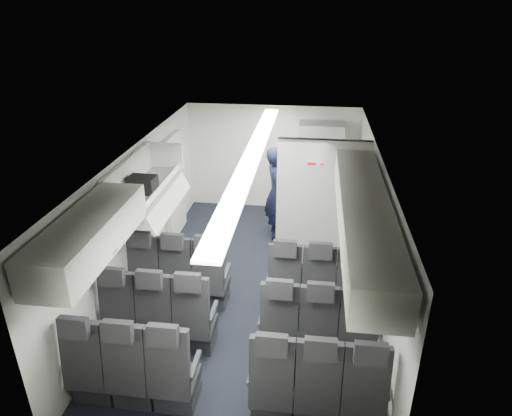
% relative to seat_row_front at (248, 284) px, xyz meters
% --- Properties ---
extents(cabin_shell, '(3.41, 6.01, 2.16)m').
position_rel_seat_row_front_xyz_m(cabin_shell, '(0.00, 0.53, 0.72)').
color(cabin_shell, black).
rests_on(cabin_shell, ground).
extents(seat_row_front, '(3.33, 0.56, 1.24)m').
position_rel_seat_row_front_xyz_m(seat_row_front, '(0.00, 0.00, 0.00)').
color(seat_row_front, '#242326').
rests_on(seat_row_front, cabin_shell).
extents(seat_row_mid, '(3.33, 0.56, 1.24)m').
position_rel_seat_row_front_xyz_m(seat_row_mid, '(0.00, -0.90, 0.00)').
color(seat_row_mid, '#242326').
rests_on(seat_row_mid, cabin_shell).
extents(seat_row_rear, '(3.33, 0.56, 1.24)m').
position_rel_seat_row_front_xyz_m(seat_row_rear, '(0.00, -1.80, 0.00)').
color(seat_row_rear, '#242326').
rests_on(seat_row_rear, cabin_shell).
extents(overhead_bin_left_rear, '(0.53, 1.80, 0.40)m').
position_rel_seat_row_front_xyz_m(overhead_bin_left_rear, '(-1.40, -1.47, 1.46)').
color(overhead_bin_left_rear, white).
rests_on(overhead_bin_left_rear, cabin_shell).
extents(overhead_bin_left_front_open, '(0.64, 1.70, 0.72)m').
position_rel_seat_row_front_xyz_m(overhead_bin_left_front_open, '(-1.44, 0.28, 1.33)').
color(overhead_bin_left_front_open, '#9E9E93').
rests_on(overhead_bin_left_front_open, cabin_shell).
extents(overhead_bin_right_rear, '(0.53, 1.80, 0.40)m').
position_rel_seat_row_front_xyz_m(overhead_bin_right_rear, '(1.40, -1.47, 1.46)').
color(overhead_bin_right_rear, white).
rests_on(overhead_bin_right_rear, cabin_shell).
extents(overhead_bin_right_front, '(0.53, 1.70, 0.40)m').
position_rel_seat_row_front_xyz_m(overhead_bin_right_front, '(1.40, 0.28, 1.46)').
color(overhead_bin_right_front, white).
rests_on(overhead_bin_right_front, cabin_shell).
extents(bulkhead_partition, '(1.40, 0.15, 2.13)m').
position_rel_seat_row_front_xyz_m(bulkhead_partition, '(0.98, 1.33, 0.67)').
color(bulkhead_partition, silver).
rests_on(bulkhead_partition, cabin_shell).
extents(galley_unit, '(0.85, 0.52, 1.90)m').
position_rel_seat_row_front_xyz_m(galley_unit, '(0.95, 3.25, 0.55)').
color(galley_unit, '#939399').
rests_on(galley_unit, cabin_shell).
extents(boarding_door, '(0.12, 1.27, 1.86)m').
position_rel_seat_row_front_xyz_m(boarding_door, '(-1.64, 2.09, 0.55)').
color(boarding_door, silver).
rests_on(boarding_door, cabin_shell).
extents(flight_attendant, '(0.52, 0.69, 1.71)m').
position_rel_seat_row_front_xyz_m(flight_attendant, '(0.20, 2.27, 0.45)').
color(flight_attendant, black).
rests_on(flight_attendant, ground).
extents(carry_on_bag, '(0.37, 0.27, 0.22)m').
position_rel_seat_row_front_xyz_m(carry_on_bag, '(-1.41, 0.09, 1.39)').
color(carry_on_bag, black).
rests_on(carry_on_bag, overhead_bin_left_front_open).
extents(papers, '(0.21, 0.03, 0.15)m').
position_rel_seat_row_front_xyz_m(papers, '(0.39, 2.22, 0.60)').
color(papers, white).
rests_on(papers, flight_attendant).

